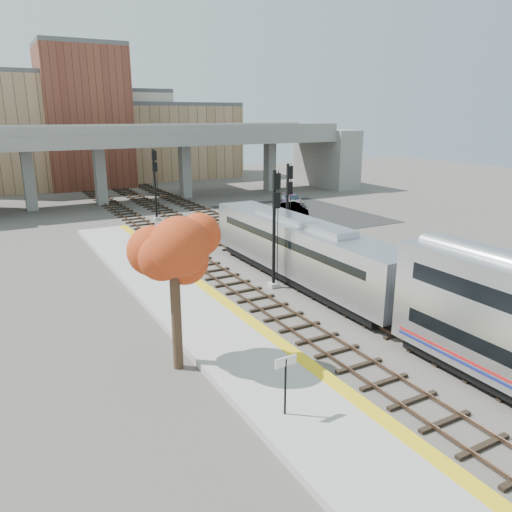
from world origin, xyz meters
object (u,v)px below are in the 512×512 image
locomotive (301,249)px  tree (173,254)px  signal_mast_near (275,230)px  signal_mast_mid (288,213)px  car_a (271,214)px  signal_mast_far (155,185)px  car_b (292,209)px  car_c (293,200)px

locomotive → tree: (-11.22, -7.16, 2.96)m
signal_mast_near → signal_mast_mid: size_ratio=1.03×
tree → car_a: tree is taller
tree → car_a: bearing=52.1°
locomotive → tree: size_ratio=2.70×
signal_mast_far → car_b: 14.98m
locomotive → signal_mast_mid: 5.41m
signal_mast_near → signal_mast_mid: 6.43m
tree → car_a: (19.45, 24.97, -4.55)m
tree → car_c: tree is taller
tree → signal_mast_far: bearing=73.6°
locomotive → car_c: 28.78m
signal_mast_mid → car_a: (6.23, 12.98, -2.98)m
car_a → car_c: bearing=63.2°
car_c → car_a: bearing=-122.6°
car_a → locomotive: bearing=-95.2°
locomotive → car_c: (15.17, 24.41, -1.59)m
car_a → signal_mast_near: bearing=-100.3°
signal_mast_mid → car_c: size_ratio=1.64×
car_a → car_b: (3.62, 1.52, 0.01)m
locomotive → signal_mast_mid: bearing=67.5°
signal_mast_far → car_c: size_ratio=1.65×
car_c → locomotive: bearing=-108.0°
signal_mast_mid → car_b: 17.78m
signal_mast_near → tree: (-9.12, -7.04, 1.42)m
locomotive → signal_mast_far: size_ratio=2.59×
car_a → car_b: size_ratio=0.95×
car_b → signal_mast_mid: bearing=-129.7°
signal_mast_mid → tree: (-13.22, -11.99, 1.56)m
signal_mast_far → car_a: bearing=-30.5°
signal_mast_far → car_b: size_ratio=1.82×
signal_mast_near → car_b: 24.13m
car_c → tree: bearing=-116.1°
locomotive → signal_mast_near: signal_mast_near is taller
signal_mast_mid → car_b: (9.85, 14.50, -2.97)m
signal_mast_near → car_c: 30.16m
signal_mast_near → signal_mast_far: size_ratio=1.02×
signal_mast_far → car_a: 12.36m
signal_mast_far → car_c: 17.54m
locomotive → signal_mast_far: 24.03m
signal_mast_near → signal_mast_mid: (4.10, 4.95, -0.14)m
signal_mast_mid → tree: signal_mast_mid is taller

